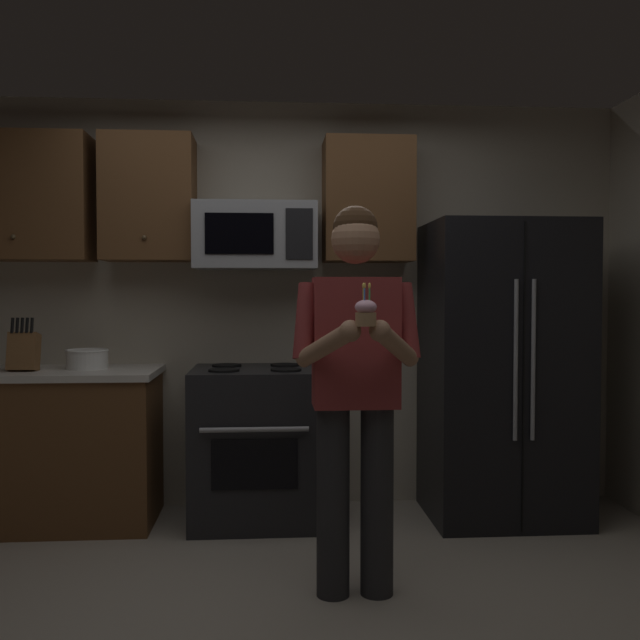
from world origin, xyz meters
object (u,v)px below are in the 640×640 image
(microwave, at_px, (255,236))
(refrigerator, at_px, (502,371))
(oven_range, at_px, (256,444))
(person, at_px, (356,377))
(knife_block, at_px, (24,351))
(cupcake, at_px, (366,312))
(bowl_large_white, at_px, (87,358))

(microwave, xyz_separation_m, refrigerator, (1.50, -0.16, -0.82))
(oven_range, distance_m, person, 1.31)
(knife_block, distance_m, person, 2.11)
(microwave, distance_m, person, 1.50)
(knife_block, relative_size, cupcake, 1.84)
(oven_range, relative_size, cupcake, 5.36)
(oven_range, height_order, microwave, microwave)
(bowl_large_white, distance_m, cupcake, 2.12)
(bowl_large_white, xyz_separation_m, person, (1.47, -1.17, 0.01))
(oven_range, xyz_separation_m, cupcake, (0.47, -1.43, 0.83))
(oven_range, relative_size, bowl_large_white, 3.70)
(microwave, height_order, cupcake, microwave)
(refrigerator, xyz_separation_m, person, (-1.03, -1.06, 0.10))
(person, bearing_deg, bowl_large_white, 141.61)
(person, bearing_deg, microwave, 110.96)
(knife_block, relative_size, bowl_large_white, 1.27)
(microwave, relative_size, cupcake, 4.26)
(microwave, xyz_separation_m, person, (0.47, -1.22, -0.72))
(refrigerator, bearing_deg, knife_block, 179.81)
(refrigerator, distance_m, bowl_large_white, 2.51)
(person, bearing_deg, knife_block, 149.34)
(oven_range, relative_size, person, 0.53)
(bowl_large_white, distance_m, person, 1.88)
(microwave, xyz_separation_m, bowl_large_white, (-1.01, -0.05, -0.74))
(microwave, distance_m, bowl_large_white, 1.25)
(microwave, xyz_separation_m, knife_block, (-1.34, -0.15, -0.68))
(knife_block, bearing_deg, person, -30.66)
(refrigerator, height_order, person, refrigerator)
(refrigerator, height_order, knife_block, refrigerator)
(refrigerator, bearing_deg, cupcake, -126.53)
(cupcake, bearing_deg, refrigerator, 53.47)
(knife_block, bearing_deg, cupcake, -37.75)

